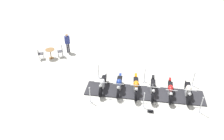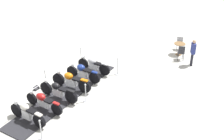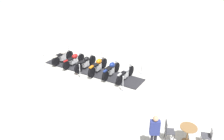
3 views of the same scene
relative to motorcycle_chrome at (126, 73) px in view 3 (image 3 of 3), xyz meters
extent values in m
plane|color=silver|center=(0.70, -2.54, -0.51)|extent=(80.00, 80.00, 0.00)
cube|color=#28282D|center=(0.70, -2.54, -0.48)|extent=(3.30, 7.60, 0.06)
cylinder|color=black|center=(-0.69, -0.17, -0.12)|extent=(0.68, 0.27, 0.67)
cylinder|color=black|center=(0.75, 0.19, -0.12)|extent=(0.68, 0.27, 0.67)
cube|color=silver|center=(0.03, 0.01, -0.09)|extent=(0.55, 0.31, 0.35)
ellipsoid|color=#B7BAC1|center=(-0.09, -0.02, 0.21)|extent=(0.59, 0.42, 0.29)
cube|color=black|center=(0.38, 0.10, 0.16)|extent=(0.55, 0.38, 0.08)
cube|color=#B7BAC1|center=(0.75, 0.19, 0.25)|extent=(0.39, 0.21, 0.06)
cylinder|color=silver|center=(-0.62, -0.16, 0.17)|extent=(0.28, 0.13, 0.58)
cylinder|color=silver|center=(-0.55, -0.14, 0.51)|extent=(0.23, 0.77, 0.04)
sphere|color=silver|center=(-0.65, -0.16, 0.31)|extent=(0.18, 0.18, 0.18)
cylinder|color=black|center=(-0.41, -1.22, -0.13)|extent=(0.66, 0.30, 0.66)
cylinder|color=black|center=(1.01, -0.81, -0.13)|extent=(0.66, 0.30, 0.66)
cube|color=silver|center=(0.30, -1.01, -0.07)|extent=(0.52, 0.34, 0.41)
ellipsoid|color=navy|center=(0.19, -1.05, 0.29)|extent=(0.56, 0.48, 0.36)
cube|color=black|center=(0.63, -0.92, 0.23)|extent=(0.58, 0.45, 0.08)
cube|color=navy|center=(1.01, -0.81, 0.23)|extent=(0.39, 0.24, 0.06)
cylinder|color=silver|center=(-0.34, -1.20, 0.15)|extent=(0.29, 0.15, 0.56)
cylinder|color=silver|center=(-0.27, -1.18, 0.49)|extent=(0.22, 0.65, 0.04)
sphere|color=silver|center=(-0.36, -1.20, 0.29)|extent=(0.18, 0.18, 0.18)
cylinder|color=black|center=(-0.20, -2.29, -0.10)|extent=(0.71, 0.36, 0.70)
cylinder|color=black|center=(1.34, -1.77, -0.10)|extent=(0.71, 0.36, 0.70)
cube|color=silver|center=(0.57, -2.03, -0.07)|extent=(0.62, 0.42, 0.39)
ellipsoid|color=#D16B0F|center=(0.43, -2.08, 0.28)|extent=(0.59, 0.49, 0.35)
cube|color=black|center=(0.92, -1.91, 0.23)|extent=(0.55, 0.45, 0.08)
cube|color=#D16B0F|center=(1.34, -1.77, 0.28)|extent=(0.42, 0.28, 0.06)
cylinder|color=silver|center=(-0.12, -2.27, 0.19)|extent=(0.31, 0.16, 0.60)
cylinder|color=silver|center=(-0.04, -2.24, 0.55)|extent=(0.26, 0.68, 0.04)
sphere|color=silver|center=(-0.14, -2.27, 0.35)|extent=(0.18, 0.18, 0.18)
cylinder|color=black|center=(0.06, -3.25, -0.11)|extent=(0.69, 0.30, 0.68)
cylinder|color=black|center=(1.62, -2.85, -0.11)|extent=(0.69, 0.30, 0.68)
cube|color=silver|center=(0.84, -3.05, -0.09)|extent=(0.59, 0.38, 0.36)
ellipsoid|color=black|center=(0.71, -3.09, 0.23)|extent=(0.52, 0.43, 0.32)
cube|color=black|center=(1.19, -2.96, 0.18)|extent=(0.54, 0.40, 0.08)
cube|color=black|center=(1.62, -2.85, 0.26)|extent=(0.40, 0.26, 0.06)
cylinder|color=silver|center=(0.14, -3.23, 0.18)|extent=(0.31, 0.14, 0.58)
cylinder|color=silver|center=(0.22, -3.21, 0.53)|extent=(0.22, 0.74, 0.04)
sphere|color=silver|center=(0.12, -3.24, 0.33)|extent=(0.18, 0.18, 0.18)
cylinder|color=black|center=(0.33, -4.25, -0.15)|extent=(0.62, 0.24, 0.61)
cylinder|color=black|center=(1.89, -3.90, -0.15)|extent=(0.62, 0.24, 0.61)
cube|color=silver|center=(1.11, -4.07, -0.12)|extent=(0.64, 0.33, 0.34)
ellipsoid|color=#AD1919|center=(0.96, -4.11, 0.20)|extent=(0.58, 0.44, 0.33)
cube|color=black|center=(1.45, -4.00, 0.15)|extent=(0.46, 0.38, 0.08)
cube|color=#AD1919|center=(1.89, -3.90, 0.18)|extent=(0.36, 0.20, 0.06)
cylinder|color=silver|center=(0.40, -4.23, 0.11)|extent=(0.30, 0.13, 0.52)
cylinder|color=silver|center=(0.47, -4.22, 0.42)|extent=(0.18, 0.66, 0.04)
sphere|color=silver|center=(0.38, -4.24, 0.22)|extent=(0.18, 0.18, 0.18)
cylinder|color=black|center=(0.68, -5.24, -0.13)|extent=(0.67, 0.27, 0.65)
cylinder|color=black|center=(2.07, -4.94, -0.13)|extent=(0.67, 0.27, 0.65)
cube|color=silver|center=(1.38, -5.09, -0.06)|extent=(0.51, 0.34, 0.43)
ellipsoid|color=silver|center=(1.26, -5.12, 0.28)|extent=(0.54, 0.41, 0.32)
cube|color=black|center=(1.69, -5.03, 0.24)|extent=(0.51, 0.37, 0.08)
cube|color=silver|center=(2.07, -4.94, 0.23)|extent=(0.39, 0.24, 0.06)
cylinder|color=silver|center=(0.74, -5.23, 0.15)|extent=(0.27, 0.12, 0.56)
cylinder|color=silver|center=(0.81, -5.22, 0.48)|extent=(0.19, 0.72, 0.04)
sphere|color=silver|center=(0.71, -5.24, 0.28)|extent=(0.18, 0.18, 0.18)
cylinder|color=silver|center=(0.27, -5.94, -0.50)|extent=(0.33, 0.33, 0.03)
cylinder|color=silver|center=(0.27, -5.94, 0.04)|extent=(0.05, 0.05, 1.05)
sphere|color=silver|center=(0.27, -5.94, 0.59)|extent=(0.09, 0.09, 0.09)
cylinder|color=silver|center=(1.95, -2.21, -0.50)|extent=(0.30, 0.30, 0.03)
cylinder|color=silver|center=(1.95, -2.21, -0.03)|extent=(0.05, 0.05, 0.92)
sphere|color=silver|center=(1.95, -2.21, 0.47)|extent=(0.09, 0.09, 0.09)
cylinder|color=silver|center=(1.14, 0.86, -0.50)|extent=(0.35, 0.35, 0.03)
cylinder|color=silver|center=(1.14, 0.86, -0.01)|extent=(0.05, 0.05, 0.95)
sphere|color=silver|center=(1.14, 0.86, 0.50)|extent=(0.09, 0.09, 0.09)
cylinder|color=silver|center=(-0.54, -2.87, -0.50)|extent=(0.33, 0.33, 0.03)
cylinder|color=silver|center=(-0.54, -2.87, 0.00)|extent=(0.05, 0.05, 0.98)
sphere|color=silver|center=(-0.54, -2.87, 0.52)|extent=(0.09, 0.09, 0.09)
cylinder|color=silver|center=(2.76, -5.29, -0.50)|extent=(0.32, 0.32, 0.03)
cylinder|color=silver|center=(2.76, -5.29, -0.03)|extent=(0.05, 0.05, 0.92)
sphere|color=silver|center=(2.76, -5.29, 0.47)|extent=(0.09, 0.09, 0.09)
cylinder|color=silver|center=(-1.35, 0.20, -0.50)|extent=(0.34, 0.34, 0.03)
cylinder|color=silver|center=(-1.35, 0.20, 0.01)|extent=(0.05, 0.05, 1.00)
sphere|color=silver|center=(-1.35, 0.20, 0.55)|extent=(0.09, 0.09, 0.09)
cube|color=#333338|center=(-0.76, -3.37, -0.50)|extent=(0.29, 0.40, 0.02)
cube|color=black|center=(-0.76, -3.37, -0.39)|extent=(0.28, 0.37, 0.11)
cylinder|color=olive|center=(2.11, 5.59, -0.12)|extent=(0.07, 0.07, 0.73)
cylinder|color=olive|center=(2.11, 5.59, 0.25)|extent=(0.72, 0.72, 0.03)
cylinder|color=#B7B7BC|center=(1.66, 5.99, -0.29)|extent=(0.03, 0.03, 0.45)
cylinder|color=#B7B7BC|center=(1.47, 6.28, -0.29)|extent=(0.03, 0.03, 0.45)
cube|color=#3F3F47|center=(1.71, 6.22, -0.04)|extent=(0.55, 0.55, 0.04)
cube|color=#B7B7BC|center=(1.61, 6.38, 0.17)|extent=(0.35, 0.24, 0.38)
cylinder|color=#2D2D33|center=(2.36, 5.04, -0.28)|extent=(0.03, 0.03, 0.47)
cylinder|color=#2D2D33|center=(2.62, 5.26, -0.28)|extent=(0.03, 0.03, 0.47)
cylinder|color=#2D2D33|center=(2.58, 4.78, -0.28)|extent=(0.03, 0.03, 0.47)
cylinder|color=#2D2D33|center=(2.84, 5.01, -0.28)|extent=(0.03, 0.03, 0.47)
cube|color=#3F3F47|center=(2.60, 5.02, -0.02)|extent=(0.56, 0.56, 0.04)
cube|color=#2D2D33|center=(2.72, 4.88, 0.24)|extent=(0.32, 0.29, 0.48)
cube|color=navy|center=(3.51, 4.85, 0.62)|extent=(0.43, 0.44, 0.65)
sphere|color=tan|center=(3.51, 4.85, 1.06)|extent=(0.22, 0.22, 0.22)
camera|label=1|loc=(-10.12, -4.97, 8.37)|focal=35.23mm
camera|label=2|loc=(11.46, -9.80, 7.95)|focal=47.35mm
camera|label=3|loc=(9.75, 8.89, 6.75)|focal=37.40mm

